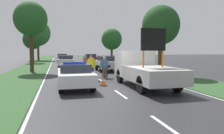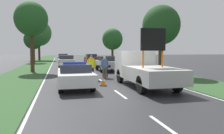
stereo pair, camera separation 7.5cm
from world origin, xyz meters
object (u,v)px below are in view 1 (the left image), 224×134
(police_officer, at_px, (91,65))
(traffic_cone_near_truck, at_px, (103,81))
(pedestrian_civilian, at_px, (104,66))
(queued_car_van_white, at_px, (66,61))
(roadside_tree_mid_right, at_px, (161,25))
(police_car, at_px, (75,75))
(traffic_cone_near_police, at_px, (121,74))
(roadside_tree_mid_left, at_px, (31,19))
(roadside_tree_near_left, at_px, (112,39))
(road_barrier, at_px, (94,68))
(work_truck, at_px, (143,69))
(queued_car_suv_grey, at_px, (62,58))
(roadside_tree_near_right, at_px, (33,40))
(traffic_cone_centre_front, at_px, (125,74))
(queued_car_sedan_silver, at_px, (107,63))
(queued_car_wagon_maroon, at_px, (90,59))
(roadside_tree_far_left, at_px, (38,33))

(police_officer, relative_size, traffic_cone_near_truck, 3.14)
(pedestrian_civilian, height_order, queued_car_van_white, pedestrian_civilian)
(queued_car_van_white, relative_size, roadside_tree_mid_right, 0.68)
(police_car, height_order, traffic_cone_near_police, police_car)
(traffic_cone_near_truck, xyz_separation_m, roadside_tree_mid_left, (-5.09, 9.65, 4.81))
(roadside_tree_near_left, bearing_deg, road_barrier, -107.34)
(work_truck, relative_size, roadside_tree_mid_right, 1.01)
(queued_car_suv_grey, height_order, roadside_tree_mid_left, roadside_tree_mid_left)
(work_truck, xyz_separation_m, pedestrian_civilian, (-1.51, 4.08, -0.07))
(queued_car_van_white, height_order, roadside_tree_mid_left, roadside_tree_mid_left)
(traffic_cone_near_truck, bearing_deg, roadside_tree_near_right, 104.60)
(traffic_cone_centre_front, relative_size, roadside_tree_near_left, 0.09)
(queued_car_sedan_silver, height_order, roadside_tree_near_right, roadside_tree_near_right)
(queued_car_suv_grey, bearing_deg, traffic_cone_near_truck, 93.82)
(road_barrier, bearing_deg, queued_car_wagon_maroon, 84.56)
(traffic_cone_centre_front, xyz_separation_m, queued_car_wagon_maroon, (-0.16, 17.70, 0.54))
(traffic_cone_near_truck, xyz_separation_m, queued_car_sedan_silver, (2.22, 8.90, 0.53))
(police_officer, relative_size, queued_car_wagon_maroon, 0.39)
(work_truck, bearing_deg, pedestrian_civilian, -67.17)
(police_car, height_order, road_barrier, police_car)
(queued_car_sedan_silver, height_order, queued_car_suv_grey, queued_car_sedan_silver)
(queued_car_suv_grey, bearing_deg, road_barrier, 94.65)
(traffic_cone_centre_front, height_order, queued_car_suv_grey, queued_car_suv_grey)
(pedestrian_civilian, bearing_deg, traffic_cone_near_police, 37.60)
(queued_car_wagon_maroon, distance_m, roadside_tree_near_right, 10.30)
(police_officer, distance_m, queued_car_sedan_silver, 6.57)
(work_truck, relative_size, traffic_cone_near_truck, 10.63)
(pedestrian_civilian, height_order, traffic_cone_near_police, pedestrian_civilian)
(traffic_cone_near_police, relative_size, queued_car_van_white, 0.12)
(queued_car_sedan_silver, bearing_deg, police_car, 66.46)
(queued_car_van_white, bearing_deg, work_truck, 104.95)
(roadside_tree_near_left, bearing_deg, queued_car_sedan_silver, -105.59)
(traffic_cone_centre_front, xyz_separation_m, queued_car_van_white, (-4.17, 11.18, 0.54))
(queued_car_van_white, bearing_deg, roadside_tree_mid_left, 55.17)
(work_truck, distance_m, roadside_tree_far_left, 36.61)
(queued_car_suv_grey, relative_size, roadside_tree_near_left, 0.75)
(roadside_tree_near_left, bearing_deg, roadside_tree_far_left, 147.19)
(roadside_tree_near_left, bearing_deg, roadside_tree_mid_left, -126.52)
(queued_car_van_white, relative_size, roadside_tree_mid_left, 0.59)
(pedestrian_civilian, distance_m, traffic_cone_centre_front, 1.81)
(roadside_tree_near_right, bearing_deg, police_officer, -74.34)
(traffic_cone_near_police, xyz_separation_m, queued_car_sedan_silver, (-0.05, 4.85, 0.56))
(police_car, distance_m, road_barrier, 4.39)
(roadside_tree_near_right, bearing_deg, pedestrian_civilian, -71.23)
(roadside_tree_near_left, height_order, roadside_tree_near_right, roadside_tree_near_left)
(traffic_cone_centre_front, bearing_deg, queued_car_wagon_maroon, 90.51)
(road_barrier, bearing_deg, pedestrian_civilian, -24.48)
(roadside_tree_mid_right, bearing_deg, roadside_tree_near_right, 120.27)
(queued_car_wagon_maroon, height_order, roadside_tree_mid_right, roadside_tree_mid_right)
(road_barrier, xyz_separation_m, roadside_tree_mid_right, (5.69, 0.21, 3.41))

